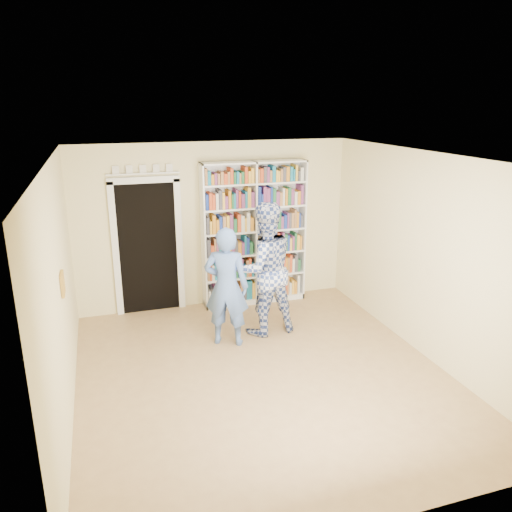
{
  "coord_description": "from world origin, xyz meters",
  "views": [
    {
      "loc": [
        -1.76,
        -5.28,
        3.3
      ],
      "look_at": [
        0.2,
        0.9,
        1.28
      ],
      "focal_mm": 35.0,
      "sensor_mm": 36.0,
      "label": 1
    }
  ],
  "objects": [
    {
      "name": "man_plaid",
      "position": [
        0.41,
        1.18,
        0.98
      ],
      "size": [
        1.02,
        0.83,
        1.96
      ],
      "primitive_type": "imported",
      "rotation": [
        0.0,
        0.0,
        3.24
      ],
      "color": "navy",
      "rests_on": "floor"
    },
    {
      "name": "bookshelf",
      "position": [
        0.62,
        2.34,
        1.21
      ],
      "size": [
        1.74,
        0.33,
        2.39
      ],
      "rotation": [
        0.0,
        0.0,
        -0.08
      ],
      "color": "white",
      "rests_on": "floor"
    },
    {
      "name": "man_blue",
      "position": [
        -0.2,
        0.98,
        0.85
      ],
      "size": [
        0.73,
        0.63,
        1.7
      ],
      "primitive_type": "imported",
      "rotation": [
        0.0,
        0.0,
        2.71
      ],
      "color": "#5070B3",
      "rests_on": "floor"
    },
    {
      "name": "wall_art",
      "position": [
        -2.23,
        0.2,
        1.4
      ],
      "size": [
        0.03,
        0.25,
        0.25
      ],
      "primitive_type": "cube",
      "color": "brown",
      "rests_on": "wall_left"
    },
    {
      "name": "floor",
      "position": [
        0.0,
        0.0,
        0.0
      ],
      "size": [
        5.0,
        5.0,
        0.0
      ],
      "primitive_type": "plane",
      "color": "#9A734A",
      "rests_on": "ground"
    },
    {
      "name": "wall_back",
      "position": [
        0.0,
        2.5,
        1.35
      ],
      "size": [
        4.5,
        0.0,
        4.5
      ],
      "primitive_type": "plane",
      "rotation": [
        1.57,
        0.0,
        0.0
      ],
      "color": "beige",
      "rests_on": "floor"
    },
    {
      "name": "doorway",
      "position": [
        -1.1,
        2.48,
        1.18
      ],
      "size": [
        1.1,
        0.08,
        2.43
      ],
      "color": "black",
      "rests_on": "floor"
    },
    {
      "name": "paper_sheet",
      "position": [
        0.52,
        0.96,
        1.02
      ],
      "size": [
        0.21,
        0.07,
        0.3
      ],
      "primitive_type": "cube",
      "rotation": [
        0.0,
        0.0,
        0.32
      ],
      "color": "white",
      "rests_on": "man_plaid"
    },
    {
      "name": "wall_left",
      "position": [
        -2.25,
        0.0,
        1.35
      ],
      "size": [
        0.0,
        5.0,
        5.0
      ],
      "primitive_type": "plane",
      "rotation": [
        1.57,
        0.0,
        1.57
      ],
      "color": "beige",
      "rests_on": "floor"
    },
    {
      "name": "ceiling",
      "position": [
        0.0,
        0.0,
        2.7
      ],
      "size": [
        5.0,
        5.0,
        0.0
      ],
      "primitive_type": "plane",
      "rotation": [
        3.14,
        0.0,
        0.0
      ],
      "color": "white",
      "rests_on": "wall_back"
    },
    {
      "name": "wall_right",
      "position": [
        2.25,
        0.0,
        1.35
      ],
      "size": [
        0.0,
        5.0,
        5.0
      ],
      "primitive_type": "plane",
      "rotation": [
        1.57,
        0.0,
        -1.57
      ],
      "color": "beige",
      "rests_on": "floor"
    }
  ]
}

